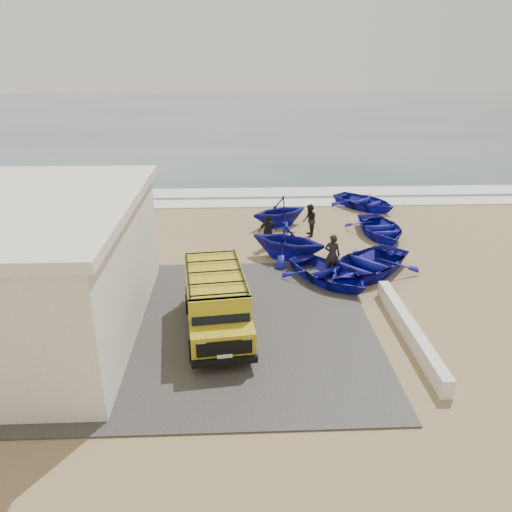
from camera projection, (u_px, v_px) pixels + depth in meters
name	position (u px, v px, depth m)	size (l,w,h in m)	color
ground	(246.00, 297.00, 18.15)	(160.00, 160.00, 0.00)	#988058
slab	(187.00, 326.00, 16.21)	(12.00, 10.00, 0.05)	#403E3B
ocean	(236.00, 115.00, 69.90)	(180.00, 88.00, 0.01)	#385166
surf_line	(241.00, 204.00, 29.23)	(180.00, 1.60, 0.06)	white
surf_wash	(241.00, 193.00, 31.54)	(180.00, 2.20, 0.04)	white
building	(2.00, 269.00, 15.18)	(8.40, 9.40, 4.30)	white
parapet	(410.00, 330.00, 15.47)	(0.35, 6.00, 0.55)	silver
van	(216.00, 300.00, 15.62)	(2.35, 4.82, 1.99)	gold
boat_near_left	(329.00, 273.00, 19.18)	(2.70, 3.78, 0.78)	#14149E
boat_near_right	(366.00, 264.00, 19.81)	(3.17, 4.43, 0.92)	#14149E
boat_mid_left	(288.00, 240.00, 21.18)	(2.80, 3.25, 1.71)	#14149E
boat_mid_right	(380.00, 228.00, 24.03)	(2.76, 3.86, 0.80)	#14149E
boat_far_left	(279.00, 211.00, 25.27)	(2.54, 2.95, 1.55)	#14149E
boat_far_right	(364.00, 201.00, 28.29)	(2.75, 3.86, 0.80)	#14149E
fisherman_front	(332.00, 255.00, 19.65)	(0.63, 0.41, 1.72)	black
fisherman_middle	(310.00, 221.00, 23.86)	(0.77, 0.60, 1.58)	black
fisherman_back	(268.00, 231.00, 22.54)	(0.91, 0.38, 1.54)	black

